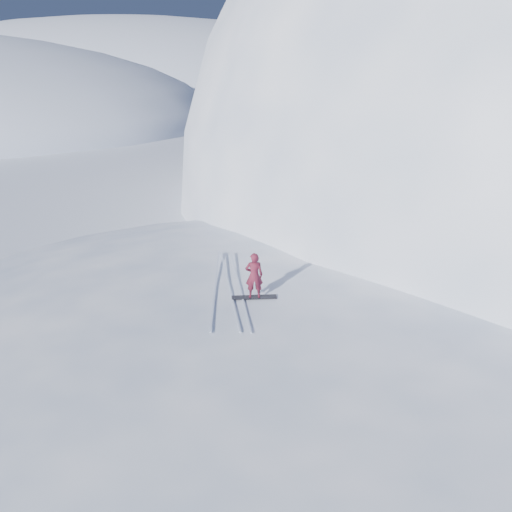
{
  "coord_description": "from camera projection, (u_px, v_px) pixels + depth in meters",
  "views": [
    {
      "loc": [
        -0.04,
        -10.31,
        10.02
      ],
      "look_at": [
        -0.96,
        4.21,
        3.5
      ],
      "focal_mm": 32.0,
      "sensor_mm": 36.0,
      "label": 1
    }
  ],
  "objects": [
    {
      "name": "ground",
      "position": [
        279.0,
        423.0,
        13.49
      ],
      "size": [
        400.0,
        400.0,
        0.0
      ],
      "primitive_type": "plane",
      "color": "white",
      "rests_on": "ground"
    },
    {
      "name": "near_ridge",
      "position": [
        309.0,
        361.0,
        16.16
      ],
      "size": [
        36.0,
        28.0,
        4.8
      ],
      "primitive_type": "ellipsoid",
      "color": "white",
      "rests_on": "ground"
    },
    {
      "name": "peak_shoulder",
      "position": [
        430.0,
        213.0,
        31.13
      ],
      "size": [
        28.0,
        24.0,
        18.0
      ],
      "primitive_type": "ellipsoid",
      "color": "white",
      "rests_on": "ground"
    },
    {
      "name": "far_ridge_c",
      "position": [
        129.0,
        95.0,
        115.96
      ],
      "size": [
        140.0,
        90.0,
        36.0
      ],
      "primitive_type": "ellipsoid",
      "color": "white",
      "rests_on": "ground"
    },
    {
      "name": "wind_bumps",
      "position": [
        264.0,
        376.0,
        15.45
      ],
      "size": [
        16.0,
        14.4,
        1.0
      ],
      "color": "white",
      "rests_on": "ground"
    },
    {
      "name": "snowboard",
      "position": [
        254.0,
        297.0,
        15.48
      ],
      "size": [
        1.56,
        0.48,
        0.03
      ],
      "primitive_type": "cube",
      "rotation": [
        0.0,
        0.0,
        0.13
      ],
      "color": "black",
      "rests_on": "near_ridge"
    },
    {
      "name": "snowboarder",
      "position": [
        254.0,
        275.0,
        15.14
      ],
      "size": [
        0.64,
        0.46,
        1.62
      ],
      "primitive_type": "imported",
      "rotation": [
        0.0,
        0.0,
        3.27
      ],
      "color": "maroon",
      "rests_on": "snowboard"
    },
    {
      "name": "board_tracks",
      "position": [
        228.0,
        285.0,
        16.25
      ],
      "size": [
        1.84,
        5.98,
        0.04
      ],
      "color": "silver",
      "rests_on": "ground"
    }
  ]
}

